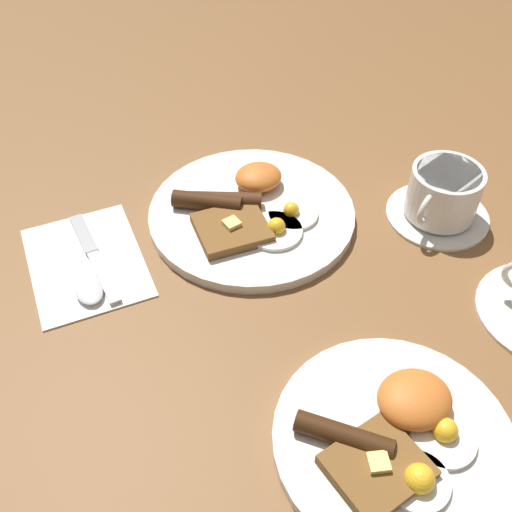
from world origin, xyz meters
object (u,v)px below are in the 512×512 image
Objects in this scene: breakfast_plate_far at (396,438)px; knife at (92,252)px; spoon at (85,282)px; teacup_near at (442,196)px; breakfast_plate_near at (250,211)px.

knife is at bearing -57.19° from breakfast_plate_far.
knife is 0.06m from spoon.
breakfast_plate_far is 0.37m from teacup_near.
knife is at bearing 154.59° from spoon.
breakfast_plate_far is (-0.02, 0.37, 0.00)m from breakfast_plate_near.
breakfast_plate_near is at bearing 94.47° from spoon.
breakfast_plate_near is at bearing -86.84° from breakfast_plate_far.
knife is (0.22, -0.00, -0.01)m from breakfast_plate_near.
breakfast_plate_far is 1.45× the size of spoon.
breakfast_plate_far is 0.45m from knife.
spoon is (0.49, -0.04, -0.03)m from teacup_near.
breakfast_plate_near reaches higher than knife.
breakfast_plate_near is 1.63× the size of knife.
breakfast_plate_near is 0.22m from knife.
breakfast_plate_near is 1.18× the size of breakfast_plate_far.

